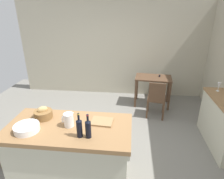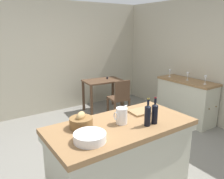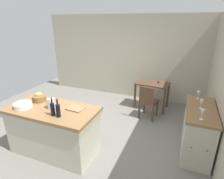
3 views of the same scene
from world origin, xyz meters
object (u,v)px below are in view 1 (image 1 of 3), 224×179
(pitcher, at_px, (69,120))
(wine_glass_middle, at_px, (219,85))
(wine_bottle_dark, at_px, (88,128))
(wine_bottle_amber, at_px, (79,127))
(bread_basket, at_px, (43,114))
(wash_bowl, at_px, (27,128))
(wicker_hamper, at_px, (11,155))
(wooden_chair, at_px, (156,98))
(writing_desk, at_px, (153,82))
(cutting_board, at_px, (102,122))
(island_table, at_px, (71,151))

(pitcher, xyz_separation_m, wine_glass_middle, (2.47, 1.48, 0.01))
(wine_bottle_dark, relative_size, wine_bottle_amber, 0.98)
(bread_basket, xyz_separation_m, wine_bottle_dark, (0.74, -0.37, 0.06))
(wash_bowl, distance_m, wine_bottle_amber, 0.72)
(wine_glass_middle, distance_m, wicker_hamper, 3.91)
(wooden_chair, distance_m, wine_glass_middle, 1.29)
(wicker_hamper, bearing_deg, bread_basket, -0.41)
(writing_desk, height_order, wine_glass_middle, wine_glass_middle)
(bread_basket, height_order, wicker_hamper, bread_basket)
(wooden_chair, height_order, wine_bottle_dark, wine_bottle_dark)
(pitcher, bearing_deg, wash_bowl, -161.61)
(wooden_chair, distance_m, wine_bottle_dark, 2.46)
(wash_bowl, bearing_deg, wicker_hamper, 150.97)
(bread_basket, bearing_deg, cutting_board, -1.88)
(cutting_board, relative_size, wicker_hamper, 0.87)
(island_table, xyz_separation_m, cutting_board, (0.43, 0.14, 0.44))
(bread_basket, bearing_deg, wine_glass_middle, 24.40)
(pitcher, relative_size, wine_bottle_amber, 0.71)
(wooden_chair, relative_size, pitcher, 3.90)
(wash_bowl, relative_size, wine_bottle_dark, 1.01)
(wine_bottle_amber, relative_size, wine_glass_middle, 1.90)
(island_table, bearing_deg, wash_bowl, -162.08)
(bread_basket, xyz_separation_m, wine_bottle_amber, (0.63, -0.37, 0.06))
(cutting_board, height_order, wine_bottle_dark, wine_bottle_dark)
(pitcher, height_order, cutting_board, pitcher)
(wine_glass_middle, bearing_deg, wine_bottle_amber, -143.29)
(island_table, height_order, wine_bottle_amber, wine_bottle_amber)
(island_table, bearing_deg, wicker_hamper, 170.98)
(writing_desk, xyz_separation_m, wooden_chair, (0.03, -0.65, -0.15))
(pitcher, height_order, wash_bowl, pitcher)
(pitcher, relative_size, wine_bottle_dark, 0.73)
(wooden_chair, bearing_deg, writing_desk, 92.55)
(bread_basket, height_order, wine_bottle_amber, wine_bottle_amber)
(island_table, xyz_separation_m, bread_basket, (-0.42, 0.17, 0.49))
(bread_basket, bearing_deg, wine_bottle_dark, -26.65)
(cutting_board, relative_size, wine_bottle_dark, 0.95)
(cutting_board, relative_size, wine_bottle_amber, 0.92)
(island_table, distance_m, wine_bottle_amber, 0.63)
(bread_basket, bearing_deg, wash_bowl, -102.66)
(island_table, distance_m, bread_basket, 0.67)
(cutting_board, xyz_separation_m, wine_glass_middle, (2.05, 1.34, 0.09))
(island_table, xyz_separation_m, wine_bottle_dark, (0.32, -0.20, 0.55))
(wine_bottle_amber, xyz_separation_m, wine_glass_middle, (2.27, 1.69, -0.02))
(wooden_chair, xyz_separation_m, wash_bowl, (-1.90, -2.10, 0.48))
(cutting_board, distance_m, wine_glass_middle, 2.45)
(wine_glass_middle, bearing_deg, writing_desk, 135.03)
(wooden_chair, relative_size, wicker_hamper, 2.60)
(wooden_chair, height_order, wash_bowl, wash_bowl)
(writing_desk, xyz_separation_m, wicker_hamper, (-2.47, -2.41, -0.48))
(writing_desk, distance_m, wash_bowl, 3.34)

